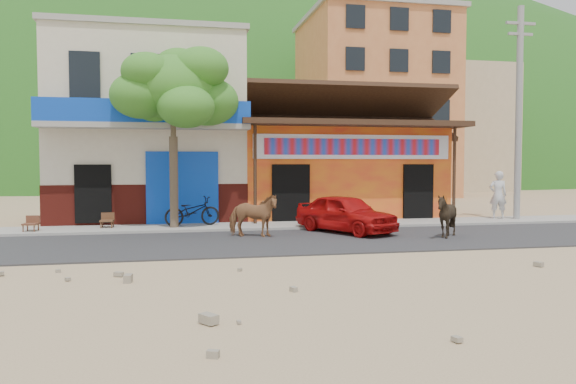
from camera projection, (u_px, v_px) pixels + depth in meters
The scene contains 17 objects.
ground at pixel (365, 254), 13.86m from camera, with size 120.00×120.00×0.00m, color #9E825B.
road at pixel (336, 240), 16.30m from camera, with size 60.00×5.00×0.04m, color #28282B.
sidewalk at pixel (308, 225), 19.73m from camera, with size 60.00×2.00×0.12m, color gray.
dance_club at pixel (331, 173), 23.95m from camera, with size 8.00×6.00×3.60m, color orange.
cafe_building at pixel (150, 132), 22.35m from camera, with size 7.00×6.00×7.00m, color beige.
apartment_front at pixel (373, 109), 38.84m from camera, with size 9.00×9.00×12.00m, color #CC723F.
apartment_rear at pixel (450, 130), 46.57m from camera, with size 8.00×8.00×10.00m, color tan.
hillside at pixel (204, 96), 81.69m from camera, with size 100.00×40.00×24.00m, color #194C14.
tree at pixel (173, 137), 18.44m from camera, with size 3.00×3.00×6.00m, color #2D721E, non-canonical shape.
utility_pole at pixel (519, 113), 21.17m from camera, with size 0.24×0.24×8.00m, color gray.
cow_tan at pixel (253, 215), 16.74m from camera, with size 0.70×1.53×1.29m, color #99643D.
cow_dark at pixel (446, 216), 16.57m from camera, with size 1.04×1.17×1.29m, color black.
red_car at pixel (346, 213), 17.84m from camera, with size 1.44×3.57×1.22m, color #AE0C0C.
scooter at pixel (192, 211), 18.96m from camera, with size 0.66×1.90×1.00m, color black.
pedestrian at pixel (498, 195), 21.47m from camera, with size 0.66×0.44×1.82m, color silver.
cafe_chair_left at pixel (31, 217), 17.50m from camera, with size 0.42×0.42×0.90m, color #532C1B, non-canonical shape.
cafe_chair_right at pixel (107, 214), 18.47m from camera, with size 0.43×0.43×0.91m, color #4E261A, non-canonical shape.
Camera 1 is at (-4.64, -13.09, 2.26)m, focal length 35.00 mm.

